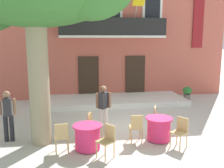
{
  "coord_description": "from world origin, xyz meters",
  "views": [
    {
      "loc": [
        -1.99,
        -8.92,
        3.27
      ],
      "look_at": [
        -0.32,
        1.94,
        1.3
      ],
      "focal_mm": 41.26,
      "sensor_mm": 36.0,
      "label": 1
    }
  ],
  "objects_px": {
    "pedestrian_near_entrance": "(103,106)",
    "cafe_chair_middle_0": "(107,139)",
    "cafe_chair_middle_2": "(62,136)",
    "pedestrian_mid_plaza": "(8,113)",
    "cafe_chair_middle_1": "(93,124)",
    "cafe_chair_near_tree_1": "(158,118)",
    "cafe_table_middle": "(88,137)",
    "cafe_chair_near_tree_2": "(136,126)",
    "ground_planter_right": "(187,93)",
    "cafe_table_near_tree": "(159,129)",
    "ground_planter_left": "(38,99)",
    "cafe_chair_near_tree_0": "(180,130)"
  },
  "relations": [
    {
      "from": "cafe_table_near_tree",
      "to": "cafe_chair_near_tree_0",
      "type": "distance_m",
      "value": 0.77
    },
    {
      "from": "cafe_chair_middle_1",
      "to": "cafe_chair_middle_2",
      "type": "relative_size",
      "value": 1.0
    },
    {
      "from": "cafe_chair_near_tree_1",
      "to": "pedestrian_near_entrance",
      "type": "relative_size",
      "value": 0.55
    },
    {
      "from": "cafe_chair_middle_2",
      "to": "pedestrian_mid_plaza",
      "type": "height_order",
      "value": "pedestrian_mid_plaza"
    },
    {
      "from": "ground_planter_left",
      "to": "cafe_chair_middle_2",
      "type": "bearing_deg",
      "value": -76.45
    },
    {
      "from": "cafe_chair_middle_0",
      "to": "pedestrian_near_entrance",
      "type": "xyz_separation_m",
      "value": [
        0.14,
        1.97,
        0.4
      ]
    },
    {
      "from": "cafe_chair_near_tree_0",
      "to": "cafe_chair_middle_0",
      "type": "xyz_separation_m",
      "value": [
        -2.27,
        -0.32,
        0.0
      ]
    },
    {
      "from": "cafe_table_middle",
      "to": "cafe_chair_near_tree_2",
      "type": "bearing_deg",
      "value": 11.9
    },
    {
      "from": "cafe_chair_middle_0",
      "to": "cafe_table_near_tree",
      "type": "bearing_deg",
      "value": 26.84
    },
    {
      "from": "cafe_chair_near_tree_0",
      "to": "cafe_chair_middle_0",
      "type": "bearing_deg",
      "value": -171.95
    },
    {
      "from": "cafe_chair_near_tree_0",
      "to": "pedestrian_mid_plaza",
      "type": "height_order",
      "value": "pedestrian_mid_plaza"
    },
    {
      "from": "cafe_chair_middle_2",
      "to": "ground_planter_left",
      "type": "xyz_separation_m",
      "value": [
        -1.34,
        5.56,
        -0.18
      ]
    },
    {
      "from": "cafe_table_near_tree",
      "to": "cafe_chair_middle_1",
      "type": "xyz_separation_m",
      "value": [
        -2.09,
        0.37,
        0.14
      ]
    },
    {
      "from": "cafe_chair_near_tree_1",
      "to": "ground_planter_left",
      "type": "height_order",
      "value": "cafe_chair_near_tree_1"
    },
    {
      "from": "cafe_chair_middle_1",
      "to": "ground_planter_right",
      "type": "height_order",
      "value": "cafe_chair_middle_1"
    },
    {
      "from": "cafe_table_middle",
      "to": "cafe_chair_middle_0",
      "type": "bearing_deg",
      "value": -47.32
    },
    {
      "from": "pedestrian_near_entrance",
      "to": "cafe_table_near_tree",
      "type": "bearing_deg",
      "value": -32.62
    },
    {
      "from": "pedestrian_near_entrance",
      "to": "cafe_chair_near_tree_0",
      "type": "bearing_deg",
      "value": -37.77
    },
    {
      "from": "cafe_chair_near_tree_2",
      "to": "cafe_chair_near_tree_1",
      "type": "bearing_deg",
      "value": 38.12
    },
    {
      "from": "cafe_chair_near_tree_1",
      "to": "cafe_chair_middle_1",
      "type": "distance_m",
      "value": 2.32
    },
    {
      "from": "pedestrian_near_entrance",
      "to": "pedestrian_mid_plaza",
      "type": "relative_size",
      "value": 1.0
    },
    {
      "from": "cafe_chair_middle_0",
      "to": "pedestrian_near_entrance",
      "type": "bearing_deg",
      "value": 86.07
    },
    {
      "from": "cafe_table_middle",
      "to": "cafe_chair_middle_0",
      "type": "distance_m",
      "value": 0.77
    },
    {
      "from": "cafe_chair_near_tree_2",
      "to": "cafe_table_middle",
      "type": "bearing_deg",
      "value": -168.1
    },
    {
      "from": "cafe_chair_near_tree_2",
      "to": "pedestrian_near_entrance",
      "type": "relative_size",
      "value": 0.55
    },
    {
      "from": "cafe_chair_near_tree_1",
      "to": "cafe_chair_middle_2",
      "type": "relative_size",
      "value": 1.0
    },
    {
      "from": "cafe_chair_near_tree_1",
      "to": "pedestrian_near_entrance",
      "type": "xyz_separation_m",
      "value": [
        -1.87,
        0.34,
        0.4
      ]
    },
    {
      "from": "cafe_chair_near_tree_2",
      "to": "cafe_table_middle",
      "type": "height_order",
      "value": "cafe_chair_near_tree_2"
    },
    {
      "from": "cafe_table_middle",
      "to": "pedestrian_near_entrance",
      "type": "relative_size",
      "value": 0.52
    },
    {
      "from": "cafe_chair_middle_1",
      "to": "pedestrian_mid_plaza",
      "type": "height_order",
      "value": "pedestrian_mid_plaza"
    },
    {
      "from": "ground_planter_left",
      "to": "ground_planter_right",
      "type": "relative_size",
      "value": 0.85
    },
    {
      "from": "pedestrian_near_entrance",
      "to": "cafe_chair_middle_0",
      "type": "bearing_deg",
      "value": -93.93
    },
    {
      "from": "cafe_chair_middle_2",
      "to": "pedestrian_mid_plaza",
      "type": "relative_size",
      "value": 0.55
    },
    {
      "from": "cafe_chair_middle_0",
      "to": "pedestrian_mid_plaza",
      "type": "bearing_deg",
      "value": 151.79
    },
    {
      "from": "cafe_chair_near_tree_2",
      "to": "pedestrian_mid_plaza",
      "type": "bearing_deg",
      "value": 170.02
    },
    {
      "from": "cafe_chair_near_tree_2",
      "to": "ground_planter_right",
      "type": "xyz_separation_m",
      "value": [
        4.06,
        5.08,
        -0.12
      ]
    },
    {
      "from": "cafe_table_middle",
      "to": "ground_planter_left",
      "type": "height_order",
      "value": "cafe_table_middle"
    },
    {
      "from": "cafe_table_near_tree",
      "to": "cafe_table_middle",
      "type": "xyz_separation_m",
      "value": [
        -2.31,
        -0.36,
        0.0
      ]
    },
    {
      "from": "cafe_chair_near_tree_2",
      "to": "cafe_table_middle",
      "type": "xyz_separation_m",
      "value": [
        -1.55,
        -0.33,
        -0.14
      ]
    },
    {
      "from": "cafe_chair_near_tree_1",
      "to": "ground_planter_right",
      "type": "relative_size",
      "value": 1.26
    },
    {
      "from": "cafe_chair_middle_2",
      "to": "pedestrian_mid_plaza",
      "type": "distance_m",
      "value": 2.1
    },
    {
      "from": "cafe_chair_middle_1",
      "to": "ground_planter_left",
      "type": "bearing_deg",
      "value": 116.07
    },
    {
      "from": "ground_planter_right",
      "to": "pedestrian_near_entrance",
      "type": "relative_size",
      "value": 0.44
    },
    {
      "from": "cafe_chair_near_tree_1",
      "to": "cafe_chair_near_tree_2",
      "type": "relative_size",
      "value": 1.0
    },
    {
      "from": "cafe_table_near_tree",
      "to": "cafe_chair_near_tree_2",
      "type": "xyz_separation_m",
      "value": [
        -0.75,
        -0.03,
        0.14
      ]
    },
    {
      "from": "cafe_chair_middle_1",
      "to": "pedestrian_near_entrance",
      "type": "distance_m",
      "value": 0.91
    },
    {
      "from": "cafe_table_middle",
      "to": "ground_planter_right",
      "type": "bearing_deg",
      "value": 43.93
    },
    {
      "from": "pedestrian_near_entrance",
      "to": "cafe_table_middle",
      "type": "bearing_deg",
      "value": -114.5
    },
    {
      "from": "cafe_chair_near_tree_0",
      "to": "pedestrian_near_entrance",
      "type": "bearing_deg",
      "value": 142.23
    },
    {
      "from": "cafe_chair_middle_2",
      "to": "ground_planter_right",
      "type": "distance_m",
      "value": 8.43
    }
  ]
}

